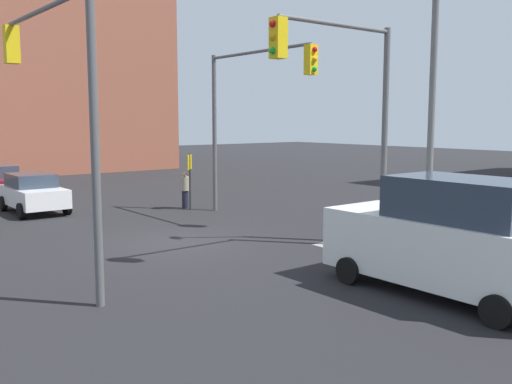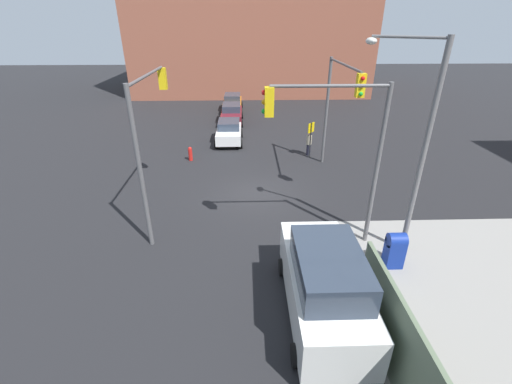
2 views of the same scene
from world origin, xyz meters
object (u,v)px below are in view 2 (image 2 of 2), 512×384
(van_white_delivery, at_px, (324,283))
(pedestrian_crossing, at_px, (309,143))
(mailbox_blue, at_px, (395,249))
(sedan_maroon, at_px, (232,113))
(traffic_signal_se_corner, at_px, (150,121))
(traffic_signal_nw_corner, at_px, (338,97))
(sedan_orange, at_px, (233,102))
(traffic_signal_ne_corner, at_px, (336,137))
(street_lamp_corner, at_px, (416,137))
(fire_hydrant, at_px, (190,154))
(coupe_white, at_px, (229,132))

(van_white_delivery, xyz_separation_m, pedestrian_crossing, (-14.33, 2.00, -0.45))
(mailbox_blue, distance_m, sedan_maroon, 21.61)
(traffic_signal_se_corner, relative_size, mailbox_blue, 4.55)
(traffic_signal_nw_corner, distance_m, pedestrian_crossing, 5.36)
(pedestrian_crossing, bearing_deg, sedan_orange, -47.18)
(traffic_signal_ne_corner, bearing_deg, van_white_delivery, -14.00)
(traffic_signal_ne_corner, height_order, sedan_maroon, traffic_signal_ne_corner)
(street_lamp_corner, bearing_deg, traffic_signal_nw_corner, -172.03)
(traffic_signal_ne_corner, bearing_deg, sedan_orange, -168.81)
(sedan_orange, bearing_deg, traffic_signal_ne_corner, 11.19)
(fire_hydrant, xyz_separation_m, sedan_orange, (-13.93, 2.37, 0.36))
(traffic_signal_ne_corner, xyz_separation_m, mailbox_blue, (1.70, 2.19, -3.81))
(sedan_maroon, bearing_deg, traffic_signal_ne_corner, 13.64)
(van_white_delivery, bearing_deg, coupe_white, -168.29)
(pedestrian_crossing, bearing_deg, coupe_white, -7.99)
(traffic_signal_nw_corner, xyz_separation_m, mailbox_blue, (8.32, 0.50, -3.91))
(coupe_white, distance_m, van_white_delivery, 17.62)
(sedan_orange, distance_m, pedestrian_crossing, 14.28)
(sedan_maroon, height_order, van_white_delivery, van_white_delivery)
(street_lamp_corner, height_order, mailbox_blue, street_lamp_corner)
(street_lamp_corner, xyz_separation_m, mailbox_blue, (1.21, -0.50, -3.94))
(fire_hydrant, xyz_separation_m, pedestrian_crossing, (-0.80, 8.00, 0.34))
(fire_hydrant, distance_m, pedestrian_crossing, 8.05)
(traffic_signal_ne_corner, height_order, pedestrian_crossing, traffic_signal_ne_corner)
(mailbox_blue, height_order, pedestrian_crossing, pedestrian_crossing)
(traffic_signal_ne_corner, distance_m, sedan_orange, 24.17)
(sedan_maroon, bearing_deg, traffic_signal_se_corner, -9.35)
(sedan_orange, bearing_deg, pedestrian_crossing, 23.21)
(traffic_signal_se_corner, relative_size, sedan_orange, 1.49)
(traffic_signal_nw_corner, height_order, pedestrian_crossing, traffic_signal_nw_corner)
(fire_hydrant, xyz_separation_m, sedan_maroon, (-9.33, 2.44, 0.36))
(sedan_maroon, xyz_separation_m, van_white_delivery, (22.86, 3.56, 0.44))
(fire_hydrant, relative_size, coupe_white, 0.25)
(street_lamp_corner, height_order, sedan_maroon, street_lamp_corner)
(traffic_signal_nw_corner, distance_m, traffic_signal_se_corner, 10.02)
(mailbox_blue, relative_size, sedan_maroon, 0.33)
(traffic_signal_nw_corner, bearing_deg, coupe_white, -136.40)
(traffic_signal_se_corner, height_order, coupe_white, traffic_signal_se_corner)
(traffic_signal_nw_corner, relative_size, pedestrian_crossing, 4.06)
(mailbox_blue, bearing_deg, pedestrian_crossing, -174.29)
(street_lamp_corner, relative_size, coupe_white, 2.09)
(traffic_signal_ne_corner, relative_size, mailbox_blue, 4.55)
(street_lamp_corner, distance_m, sedan_maroon, 20.99)
(fire_hydrant, xyz_separation_m, coupe_white, (-3.72, 2.42, 0.36))
(mailbox_blue, height_order, van_white_delivery, van_white_delivery)
(traffic_signal_se_corner, bearing_deg, street_lamp_corner, 74.89)
(traffic_signal_ne_corner, distance_m, coupe_white, 14.48)
(traffic_signal_nw_corner, height_order, van_white_delivery, traffic_signal_nw_corner)
(traffic_signal_nw_corner, bearing_deg, traffic_signal_se_corner, -63.87)
(street_lamp_corner, distance_m, fire_hydrant, 14.55)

